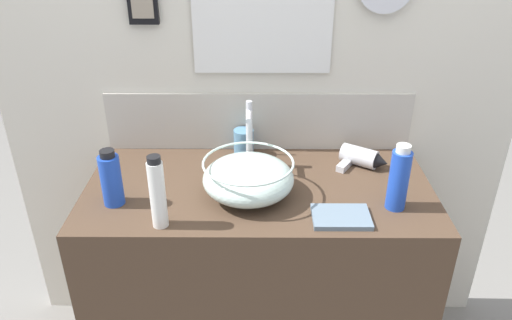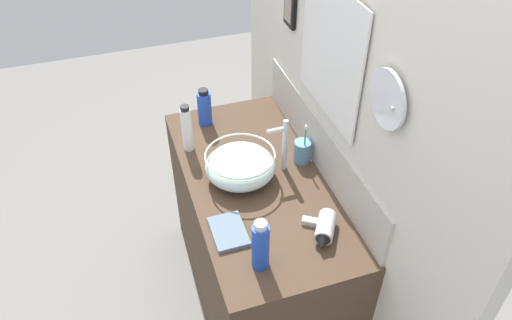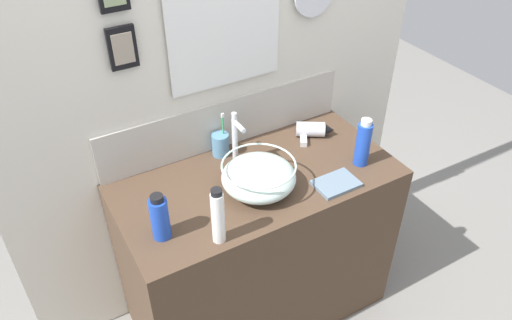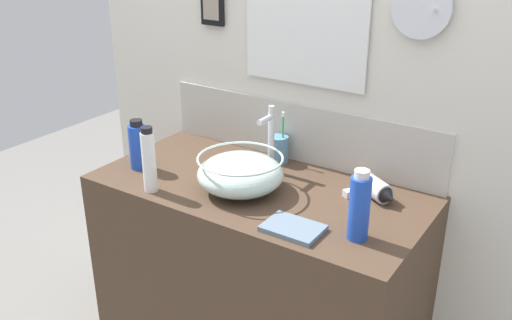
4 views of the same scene
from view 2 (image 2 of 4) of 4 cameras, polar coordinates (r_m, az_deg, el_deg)
The scene contains 11 objects.
ground_plane at distance 2.78m, azimuth 0.07°, elevation -15.17°, with size 6.00×6.00×0.00m, color gray.
vanity_counter at distance 2.45m, azimuth 0.07°, elevation -9.54°, with size 1.19×0.58×0.85m, color #4C3828.
back_panel at distance 2.02m, azimuth 8.85°, elevation 7.49°, with size 1.97×0.10×2.43m.
glass_bowl_sink at distance 2.10m, azimuth -1.80°, elevation -0.63°, with size 0.30×0.30×0.13m.
faucet at distance 2.10m, azimuth 3.13°, elevation 1.98°, with size 0.02×0.09×0.26m.
hair_drier at distance 1.91m, azimuth 7.78°, elevation -7.86°, with size 0.20×0.15×0.07m.
toothbrush_cup at distance 2.21m, azimuth 5.30°, elevation 1.01°, with size 0.08×0.08×0.20m.
spray_bottle at distance 2.42m, azimuth -5.91°, elevation 5.97°, with size 0.07×0.07×0.19m.
lotion_bottle at distance 1.75m, azimuth 0.52°, elevation -9.76°, with size 0.06×0.06×0.22m.
soap_dispenser at distance 2.25m, azimuth -7.90°, elevation 3.58°, with size 0.05×0.05×0.24m.
hand_towel at distance 1.92m, azimuth -3.15°, elevation -8.15°, with size 0.18×0.13×0.02m, color slate.
Camera 2 is at (1.50, -0.49, 2.30)m, focal length 35.00 mm.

